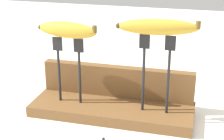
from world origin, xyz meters
name	(u,v)px	position (x,y,z in m)	size (l,w,h in m)	color
ground_plane	(112,114)	(0.00, 0.00, 0.00)	(3.00, 3.00, 0.00)	white
wooden_board	(112,109)	(0.00, 0.00, 0.01)	(0.44, 0.15, 0.03)	brown
board_backstop	(117,81)	(0.00, 0.06, 0.07)	(0.43, 0.03, 0.09)	brown
fork_stand_left	(69,64)	(-0.12, -0.01, 0.14)	(0.08, 0.01, 0.18)	black
fork_stand_right	(156,67)	(0.12, -0.01, 0.15)	(0.09, 0.01, 0.20)	black
banana_raised_left	(67,30)	(-0.12, -0.01, 0.23)	(0.17, 0.06, 0.04)	gold
banana_raised_right	(158,27)	(0.12, -0.01, 0.25)	(0.20, 0.06, 0.04)	gold
fork_fallen_far	(161,95)	(0.11, 0.15, 0.00)	(0.07, 0.18, 0.01)	black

